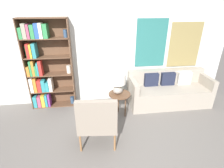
{
  "coord_description": "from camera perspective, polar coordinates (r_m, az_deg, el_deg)",
  "views": [
    {
      "loc": [
        -0.39,
        -2.27,
        2.45
      ],
      "look_at": [
        0.04,
        1.02,
        0.9
      ],
      "focal_mm": 28.0,
      "sensor_mm": 36.0,
      "label": 1
    }
  ],
  "objects": [
    {
      "name": "table_lamp",
      "position": [
        3.86,
        1.91,
        0.84
      ],
      "size": [
        0.35,
        0.35,
        0.48
      ],
      "color": "#A59E93",
      "rests_on": "side_table"
    },
    {
      "name": "wall_back",
      "position": [
        4.46,
        -1.4,
        10.78
      ],
      "size": [
        6.4,
        0.08,
        2.7
      ],
      "color": "silver",
      "rests_on": "ground_plane"
    },
    {
      "name": "ground_plane",
      "position": [
        3.36,
        1.74,
        -21.77
      ],
      "size": [
        14.0,
        14.0,
        0.0
      ],
      "primitive_type": "plane",
      "color": "#66605B"
    },
    {
      "name": "armchair",
      "position": [
        3.12,
        -4.86,
        -11.71
      ],
      "size": [
        0.75,
        0.62,
        1.04
      ],
      "color": "olive",
      "rests_on": "ground_plane"
    },
    {
      "name": "bookshelf",
      "position": [
        4.48,
        -21.49,
        5.41
      ],
      "size": [
        1.07,
        0.3,
        2.17
      ],
      "color": "brown",
      "rests_on": "ground_plane"
    },
    {
      "name": "side_table",
      "position": [
        4.0,
        2.46,
        -4.04
      ],
      "size": [
        0.5,
        0.5,
        0.58
      ],
      "color": "brown",
      "rests_on": "ground_plane"
    },
    {
      "name": "couch",
      "position": [
        4.83,
        17.79,
        -2.22
      ],
      "size": [
        2.06,
        0.81,
        0.85
      ],
      "color": "#9E9384",
      "rests_on": "ground_plane"
    }
  ]
}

